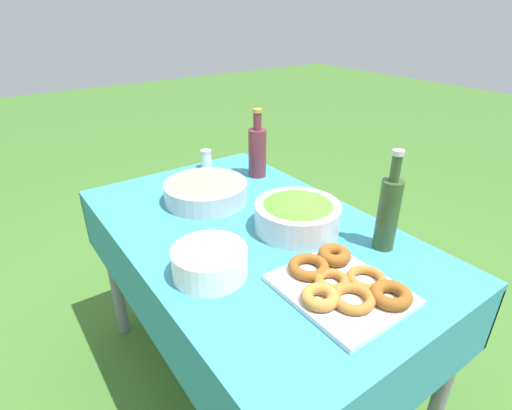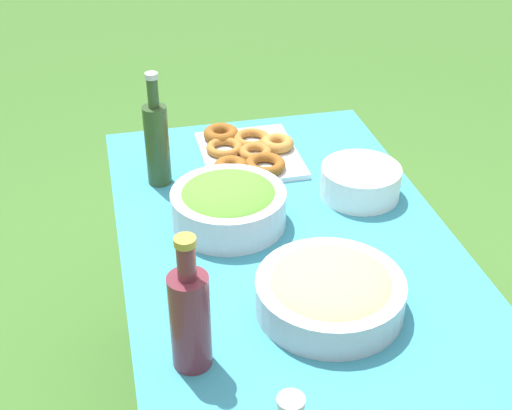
{
  "view_description": "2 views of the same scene",
  "coord_description": "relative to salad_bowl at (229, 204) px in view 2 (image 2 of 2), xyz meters",
  "views": [
    {
      "loc": [
        -0.97,
        0.67,
        1.43
      ],
      "look_at": [
        0.06,
        -0.06,
        0.78
      ],
      "focal_mm": 28.0,
      "sensor_mm": 36.0,
      "label": 1
    },
    {
      "loc": [
        1.38,
        -0.4,
        1.75
      ],
      "look_at": [
        0.01,
        -0.08,
        0.85
      ],
      "focal_mm": 50.0,
      "sensor_mm": 36.0,
      "label": 2
    }
  ],
  "objects": [
    {
      "name": "donut_platter",
      "position": [
        -0.32,
        0.12,
        -0.04
      ],
      "size": [
        0.36,
        0.3,
        0.05
      ],
      "color": "silver",
      "rests_on": "picnic_table"
    },
    {
      "name": "olive_oil_bottle",
      "position": [
        -0.24,
        -0.15,
        0.07
      ],
      "size": [
        0.07,
        0.07,
        0.32
      ],
      "color": "#2D4723",
      "rests_on": "picnic_table"
    },
    {
      "name": "wine_bottle",
      "position": [
        0.46,
        -0.16,
        0.06
      ],
      "size": [
        0.08,
        0.08,
        0.3
      ],
      "color": "maroon",
      "rests_on": "picnic_table"
    },
    {
      "name": "plate_stack",
      "position": [
        -0.05,
        0.37,
        -0.02
      ],
      "size": [
        0.21,
        0.21,
        0.08
      ],
      "color": "white",
      "rests_on": "picnic_table"
    },
    {
      "name": "pasta_bowl",
      "position": [
        0.37,
        0.15,
        -0.01
      ],
      "size": [
        0.32,
        0.32,
        0.1
      ],
      "color": "#B2B7BC",
      "rests_on": "picnic_table"
    },
    {
      "name": "salad_bowl",
      "position": [
        0.0,
        0.0,
        0.0
      ],
      "size": [
        0.29,
        0.29,
        0.11
      ],
      "color": "silver",
      "rests_on": "picnic_table"
    },
    {
      "name": "picnic_table",
      "position": [
        0.09,
        0.13,
        -0.16
      ],
      "size": [
        1.31,
        0.81,
        0.74
      ],
      "color": "teal",
      "rests_on": "ground_plane"
    }
  ]
}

